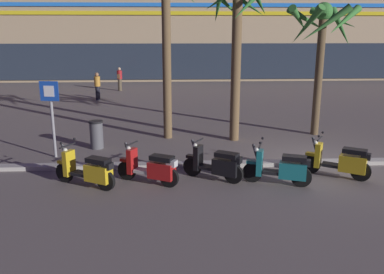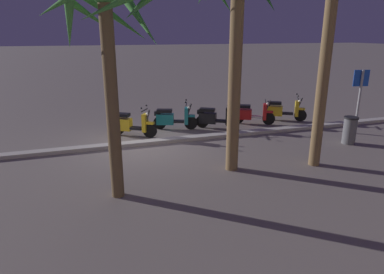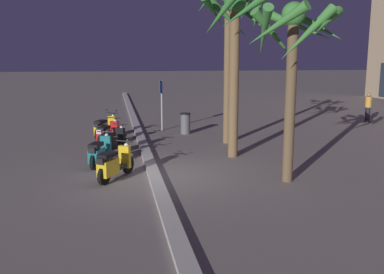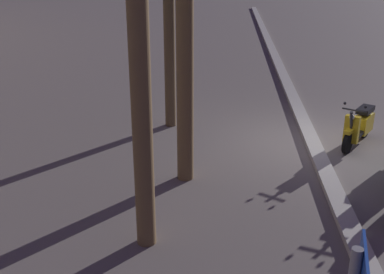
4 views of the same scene
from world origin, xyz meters
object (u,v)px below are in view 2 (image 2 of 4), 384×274
at_px(litter_bin, 350,130).
at_px(palm_tree_mid_walkway, 107,27).
at_px(scooter_red_second_in_line, 250,114).
at_px(scooter_teal_mid_rear, 172,118).
at_px(scooter_yellow_far_back, 281,110).
at_px(crossing_sign, 360,94).
at_px(scooter_black_mid_centre, 214,118).
at_px(palm_tree_by_mall_entrance, 238,11).
at_px(scooter_yellow_lead_nearest, 129,124).

bearing_deg(litter_bin, palm_tree_mid_walkway, 11.10).
xyz_separation_m(scooter_red_second_in_line, scooter_teal_mid_rear, (3.34, -0.22, 0.00)).
distance_m(scooter_yellow_far_back, crossing_sign, 3.26).
distance_m(scooter_teal_mid_rear, palm_tree_mid_walkway, 6.81).
bearing_deg(litter_bin, scooter_black_mid_centre, -41.39).
bearing_deg(litter_bin, palm_tree_by_mall_entrance, 10.39).
height_order(scooter_yellow_far_back, scooter_yellow_lead_nearest, same).
bearing_deg(scooter_yellow_lead_nearest, scooter_red_second_in_line, -177.57).
distance_m(scooter_yellow_lead_nearest, palm_tree_mid_walkway, 5.96).
distance_m(scooter_yellow_far_back, palm_tree_mid_walkway, 9.81).
height_order(scooter_red_second_in_line, litter_bin, scooter_red_second_in_line).
relative_size(scooter_yellow_far_back, crossing_sign, 0.70).
bearing_deg(crossing_sign, scooter_yellow_lead_nearest, -15.57).
distance_m(scooter_red_second_in_line, palm_tree_mid_walkway, 8.56).
height_order(crossing_sign, palm_tree_by_mall_entrance, palm_tree_by_mall_entrance).
bearing_deg(scooter_red_second_in_line, scooter_yellow_far_back, -175.28).
distance_m(crossing_sign, palm_tree_mid_walkway, 9.82).
relative_size(scooter_teal_mid_rear, palm_tree_mid_walkway, 0.35).
bearing_deg(scooter_yellow_lead_nearest, palm_tree_mid_walkway, 78.76).
height_order(palm_tree_mid_walkway, palm_tree_by_mall_entrance, palm_tree_by_mall_entrance).
xyz_separation_m(palm_tree_mid_walkway, palm_tree_by_mall_entrance, (-3.24, -0.70, 0.41)).
distance_m(scooter_red_second_in_line, litter_bin, 4.02).
distance_m(scooter_yellow_far_back, scooter_red_second_in_line, 1.59).
bearing_deg(palm_tree_mid_walkway, scooter_yellow_far_back, -145.78).
bearing_deg(palm_tree_by_mall_entrance, litter_bin, -169.61).
bearing_deg(palm_tree_by_mall_entrance, scooter_yellow_far_back, -134.32).
xyz_separation_m(crossing_sign, litter_bin, (1.14, 0.96, -1.02)).
relative_size(scooter_yellow_lead_nearest, crossing_sign, 0.66).
bearing_deg(scooter_yellow_lead_nearest, scooter_teal_mid_rear, -166.02).
bearing_deg(scooter_yellow_far_back, crossing_sign, 120.93).
height_order(scooter_red_second_in_line, palm_tree_mid_walkway, palm_tree_mid_walkway).
bearing_deg(scooter_yellow_lead_nearest, crossing_sign, 164.43).
bearing_deg(scooter_red_second_in_line, litter_bin, 120.25).
xyz_separation_m(crossing_sign, palm_tree_mid_walkway, (9.20, 2.54, 2.30)).
height_order(scooter_red_second_in_line, scooter_black_mid_centre, same).
xyz_separation_m(scooter_red_second_in_line, scooter_yellow_lead_nearest, (5.07, 0.22, 0.02)).
bearing_deg(litter_bin, crossing_sign, -140.02).
xyz_separation_m(scooter_black_mid_centre, palm_tree_by_mall_entrance, (1.09, 4.16, 3.77)).
bearing_deg(scooter_yellow_far_back, scooter_black_mid_centre, 5.55).
bearing_deg(palm_tree_mid_walkway, scooter_yellow_lead_nearest, -101.24).
relative_size(scooter_yellow_far_back, scooter_yellow_lead_nearest, 1.05).
bearing_deg(palm_tree_by_mall_entrance, scooter_yellow_lead_nearest, -61.15).
relative_size(scooter_black_mid_centre, crossing_sign, 0.64).
relative_size(scooter_red_second_in_line, scooter_teal_mid_rear, 0.96).
relative_size(palm_tree_mid_walkway, litter_bin, 5.14).
relative_size(scooter_black_mid_centre, palm_tree_mid_walkway, 0.31).
bearing_deg(scooter_teal_mid_rear, scooter_black_mid_centre, 166.04).
bearing_deg(crossing_sign, scooter_teal_mid_rear, -22.78).
bearing_deg(scooter_teal_mid_rear, palm_tree_by_mall_entrance, 96.74).
relative_size(scooter_yellow_far_back, litter_bin, 1.76).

